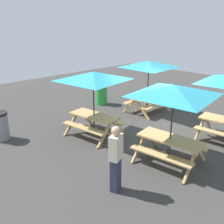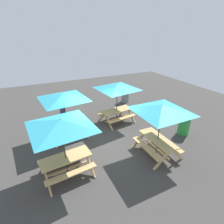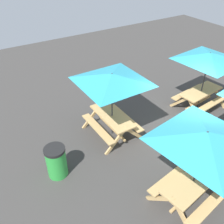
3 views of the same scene
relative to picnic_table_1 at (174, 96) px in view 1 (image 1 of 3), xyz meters
name	(u,v)px [view 1 (image 1 of 3)]	position (x,y,z in m)	size (l,w,h in m)	color
ground_plane	(158,136)	(-1.28, 1.28, -1.99)	(24.00, 24.00, 0.00)	#3D3A38
picnic_table_1	(174,96)	(0.00, 0.00, 0.00)	(2.81, 2.81, 2.34)	tan
picnic_table_2	(149,68)	(-3.18, 3.03, 0.00)	(2.83, 2.83, 2.34)	tan
picnic_table_3	(93,81)	(-2.93, -0.31, 0.00)	(2.80, 2.80, 2.34)	tan
trash_bin_gray	(0,126)	(-4.92, -2.85, -1.49)	(0.59, 0.59, 0.98)	gray
trash_bin_green	(101,94)	(-5.46, 2.32, -1.49)	(0.59, 0.59, 0.98)	green
person_standing	(116,158)	(-0.17, -2.01, -1.10)	(0.33, 0.41, 1.67)	#2D334C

